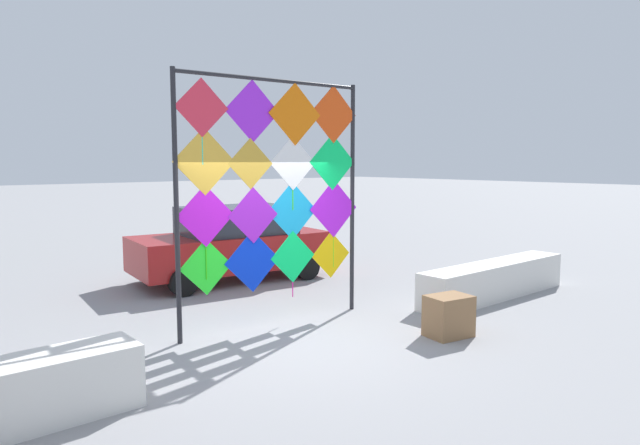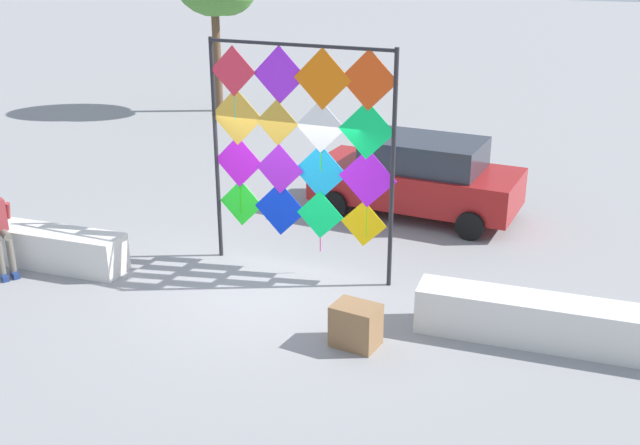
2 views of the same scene
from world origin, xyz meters
name	(u,v)px [view 1 (image 1 of 2)]	position (x,y,z in m)	size (l,w,h in m)	color
ground	(297,341)	(0.00, 0.00, 0.00)	(120.00, 120.00, 0.00)	gray
plaza_ledge_right	(494,280)	(4.37, -0.34, 0.33)	(3.77, 0.62, 0.65)	silver
kite_display_rack	(274,183)	(0.25, 0.87, 2.19)	(3.20, 0.29, 3.76)	#232328
parked_car	(232,243)	(1.50, 4.15, 0.79)	(4.19, 2.30, 1.56)	maroon
cardboard_box_large	(449,316)	(1.81, -1.23, 0.30)	(0.62, 0.46, 0.60)	olive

